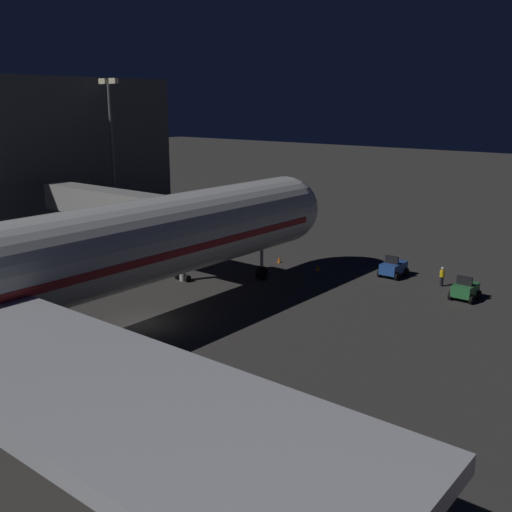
# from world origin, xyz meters

# --- Properties ---
(ground_plane) EXTENTS (320.00, 320.00, 0.00)m
(ground_plane) POSITION_xyz_m (0.00, 0.00, 0.00)
(ground_plane) COLOR #383533
(jet_bridge) EXTENTS (20.95, 3.40, 7.25)m
(jet_bridge) POSITION_xyz_m (11.32, -9.29, 5.71)
(jet_bridge) COLOR #9E9E99
(jet_bridge) RESTS_ON ground_plane
(apron_floodlight_mast) EXTENTS (2.90, 0.50, 17.49)m
(apron_floodlight_mast) POSITION_xyz_m (25.50, -18.46, 10.18)
(apron_floodlight_mast) COLOR #59595E
(apron_floodlight_mast) RESTS_ON ground_plane
(pushback_tug) EXTENTS (1.86, 2.28, 1.95)m
(pushback_tug) POSITION_xyz_m (-15.73, -19.55, 0.78)
(pushback_tug) COLOR #287038
(pushback_tug) RESTS_ON ground_plane
(baggage_tug_spare) EXTENTS (1.86, 2.64, 1.95)m
(baggage_tug_spare) POSITION_xyz_m (-8.45, -21.88, 0.78)
(baggage_tug_spare) COLOR #234C9E
(baggage_tug_spare) RESTS_ON ground_plane
(ground_crew_marshaller_fwd) EXTENTS (0.40, 0.40, 1.67)m
(ground_crew_marshaller_fwd) POSITION_xyz_m (-12.94, -21.77, 0.92)
(ground_crew_marshaller_fwd) COLOR black
(ground_crew_marshaller_fwd) RESTS_ON ground_plane
(traffic_cone_nose_port) EXTENTS (0.36, 0.36, 0.55)m
(traffic_cone_nose_port) POSITION_xyz_m (-2.20, -19.33, 0.28)
(traffic_cone_nose_port) COLOR orange
(traffic_cone_nose_port) RESTS_ON ground_plane
(traffic_cone_nose_starboard) EXTENTS (0.36, 0.36, 0.55)m
(traffic_cone_nose_starboard) POSITION_xyz_m (2.20, -19.33, 0.28)
(traffic_cone_nose_starboard) COLOR orange
(traffic_cone_nose_starboard) RESTS_ON ground_plane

